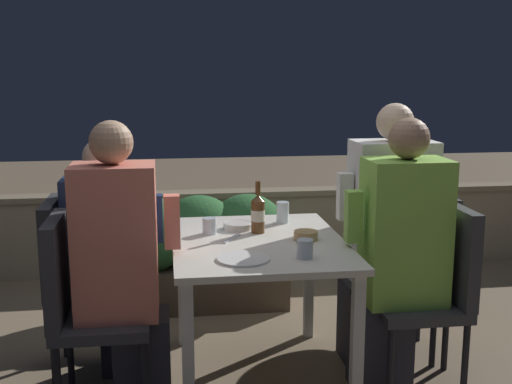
{
  "coord_description": "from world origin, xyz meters",
  "views": [
    {
      "loc": [
        -0.42,
        -2.95,
        1.54
      ],
      "look_at": [
        0.0,
        0.08,
        0.94
      ],
      "focal_mm": 45.0,
      "sensor_mm": 36.0,
      "label": 1
    }
  ],
  "objects_px": {
    "chair_left_far": "(73,272)",
    "person_navy_jumper": "(113,257)",
    "chair_right_far": "(420,261)",
    "chair_left_near": "(79,298)",
    "beer_bottle": "(258,213)",
    "person_green_blouse": "(398,256)",
    "person_white_polo": "(385,235)",
    "person_coral_top": "(123,267)",
    "chair_right_near": "(436,281)",
    "potted_plant": "(412,240)"
  },
  "relations": [
    {
      "from": "beer_bottle",
      "to": "person_navy_jumper",
      "type": "bearing_deg",
      "value": 174.16
    },
    {
      "from": "chair_left_far",
      "to": "person_green_blouse",
      "type": "relative_size",
      "value": 0.68
    },
    {
      "from": "chair_right_far",
      "to": "person_white_polo",
      "type": "bearing_deg",
      "value": -180.0
    },
    {
      "from": "chair_left_near",
      "to": "person_navy_jumper",
      "type": "xyz_separation_m",
      "value": [
        0.12,
        0.37,
        0.07
      ]
    },
    {
      "from": "chair_left_near",
      "to": "person_coral_top",
      "type": "xyz_separation_m",
      "value": [
        0.2,
        0.0,
        0.13
      ]
    },
    {
      "from": "chair_right_near",
      "to": "person_green_blouse",
      "type": "distance_m",
      "value": 0.24
    },
    {
      "from": "person_navy_jumper",
      "to": "potted_plant",
      "type": "xyz_separation_m",
      "value": [
        1.74,
        0.43,
        -0.1
      ]
    },
    {
      "from": "chair_right_near",
      "to": "potted_plant",
      "type": "relative_size",
      "value": 1.09
    },
    {
      "from": "person_navy_jumper",
      "to": "chair_right_far",
      "type": "xyz_separation_m",
      "value": [
        1.59,
        -0.06,
        -0.07
      ]
    },
    {
      "from": "chair_left_near",
      "to": "beer_bottle",
      "type": "relative_size",
      "value": 3.43
    },
    {
      "from": "chair_right_near",
      "to": "beer_bottle",
      "type": "xyz_separation_m",
      "value": [
        -0.82,
        0.31,
        0.29
      ]
    },
    {
      "from": "person_navy_jumper",
      "to": "person_green_blouse",
      "type": "distance_m",
      "value": 1.4
    },
    {
      "from": "person_navy_jumper",
      "to": "person_white_polo",
      "type": "relative_size",
      "value": 0.88
    },
    {
      "from": "chair_right_near",
      "to": "chair_right_far",
      "type": "relative_size",
      "value": 1.0
    },
    {
      "from": "chair_left_far",
      "to": "person_navy_jumper",
      "type": "height_order",
      "value": "person_navy_jumper"
    },
    {
      "from": "chair_left_near",
      "to": "chair_right_far",
      "type": "height_order",
      "value": "same"
    },
    {
      "from": "chair_right_near",
      "to": "chair_right_far",
      "type": "bearing_deg",
      "value": 81.44
    },
    {
      "from": "potted_plant",
      "to": "chair_right_near",
      "type": "bearing_deg",
      "value": -104.05
    },
    {
      "from": "person_coral_top",
      "to": "person_navy_jumper",
      "type": "xyz_separation_m",
      "value": [
        -0.08,
        0.37,
        -0.06
      ]
    },
    {
      "from": "person_green_blouse",
      "to": "person_white_polo",
      "type": "relative_size",
      "value": 0.97
    },
    {
      "from": "chair_right_far",
      "to": "chair_left_near",
      "type": "bearing_deg",
      "value": -169.74
    },
    {
      "from": "chair_left_near",
      "to": "chair_right_far",
      "type": "distance_m",
      "value": 1.74
    },
    {
      "from": "person_navy_jumper",
      "to": "chair_right_far",
      "type": "height_order",
      "value": "person_navy_jumper"
    },
    {
      "from": "potted_plant",
      "to": "person_coral_top",
      "type": "bearing_deg",
      "value": -154.16
    },
    {
      "from": "chair_left_far",
      "to": "chair_left_near",
      "type": "bearing_deg",
      "value": -78.07
    },
    {
      "from": "chair_right_near",
      "to": "person_white_polo",
      "type": "relative_size",
      "value": 0.66
    },
    {
      "from": "chair_right_far",
      "to": "person_white_polo",
      "type": "xyz_separation_m",
      "value": [
        -0.2,
        -0.0,
        0.15
      ]
    },
    {
      "from": "potted_plant",
      "to": "person_white_polo",
      "type": "bearing_deg",
      "value": -125.2
    },
    {
      "from": "person_navy_jumper",
      "to": "person_green_blouse",
      "type": "relative_size",
      "value": 0.91
    },
    {
      "from": "chair_left_far",
      "to": "person_navy_jumper",
      "type": "distance_m",
      "value": 0.21
    },
    {
      "from": "chair_right_near",
      "to": "potted_plant",
      "type": "distance_m",
      "value": 0.84
    },
    {
      "from": "person_green_blouse",
      "to": "chair_right_near",
      "type": "bearing_deg",
      "value": -0.0
    },
    {
      "from": "chair_left_near",
      "to": "potted_plant",
      "type": "xyz_separation_m",
      "value": [
        1.87,
        0.81,
        -0.03
      ]
    },
    {
      "from": "person_coral_top",
      "to": "beer_bottle",
      "type": "height_order",
      "value": "person_coral_top"
    },
    {
      "from": "chair_right_near",
      "to": "potted_plant",
      "type": "xyz_separation_m",
      "value": [
        0.2,
        0.82,
        -0.03
      ]
    },
    {
      "from": "person_green_blouse",
      "to": "potted_plant",
      "type": "bearing_deg",
      "value": 63.86
    },
    {
      "from": "person_coral_top",
      "to": "chair_left_far",
      "type": "height_order",
      "value": "person_coral_top"
    },
    {
      "from": "person_navy_jumper",
      "to": "potted_plant",
      "type": "bearing_deg",
      "value": 13.98
    },
    {
      "from": "person_navy_jumper",
      "to": "person_white_polo",
      "type": "bearing_deg",
      "value": -2.65
    },
    {
      "from": "chair_right_near",
      "to": "person_white_polo",
      "type": "xyz_separation_m",
      "value": [
        -0.15,
        0.32,
        0.15
      ]
    },
    {
      "from": "person_navy_jumper",
      "to": "person_white_polo",
      "type": "distance_m",
      "value": 1.4
    },
    {
      "from": "chair_left_far",
      "to": "chair_right_far",
      "type": "bearing_deg",
      "value": -2.06
    },
    {
      "from": "chair_right_far",
      "to": "person_white_polo",
      "type": "relative_size",
      "value": 0.66
    },
    {
      "from": "chair_right_near",
      "to": "person_navy_jumper",
      "type": "bearing_deg",
      "value": 166.04
    },
    {
      "from": "person_coral_top",
      "to": "person_green_blouse",
      "type": "distance_m",
      "value": 1.27
    },
    {
      "from": "chair_right_far",
      "to": "chair_right_near",
      "type": "bearing_deg",
      "value": -98.56
    },
    {
      "from": "chair_left_near",
      "to": "person_coral_top",
      "type": "relative_size",
      "value": 0.68
    },
    {
      "from": "person_white_polo",
      "to": "potted_plant",
      "type": "distance_m",
      "value": 0.64
    },
    {
      "from": "chair_left_near",
      "to": "person_green_blouse",
      "type": "relative_size",
      "value": 0.68
    },
    {
      "from": "person_green_blouse",
      "to": "potted_plant",
      "type": "distance_m",
      "value": 0.92
    }
  ]
}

